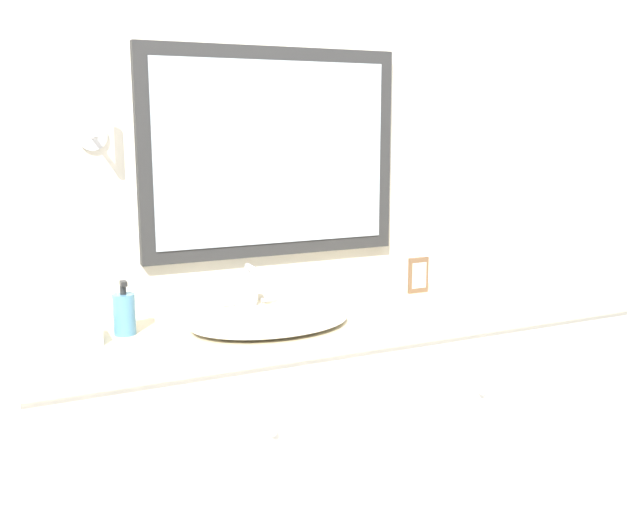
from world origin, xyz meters
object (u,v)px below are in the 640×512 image
Objects in this scene: soap_bottle at (124,313)px; appliance_box at (505,280)px; picture_frame at (418,275)px; sink_basin at (269,320)px.

appliance_box is at bearing -5.42° from soap_bottle.
appliance_box is 1.90× the size of picture_frame.
appliance_box is at bearing -40.48° from picture_frame.
appliance_box is (0.89, -0.03, 0.05)m from sink_basin.
picture_frame is at bearing 139.52° from appliance_box.
soap_bottle is 1.31m from appliance_box.
soap_bottle is at bearing -175.94° from picture_frame.
sink_basin reaches higher than appliance_box.
soap_bottle reaches higher than appliance_box.
picture_frame is at bearing 14.76° from sink_basin.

